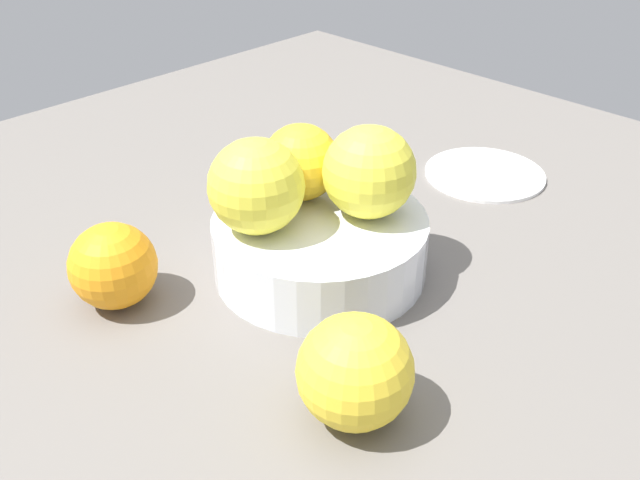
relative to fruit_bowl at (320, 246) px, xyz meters
The scene contains 8 objects.
ground_plane 3.66cm from the fruit_bowl, ahead, with size 110.00×110.00×2.00cm, color #66605B.
fruit_bowl is the anchor object (origin of this frame).
orange_in_bowl_0 7.77cm from the fruit_bowl, 112.19° to the right, with size 7.02×7.02×7.02cm, color yellow.
orange_in_bowl_1 8.91cm from the fruit_bowl, 28.06° to the right, with size 8.16×8.16×8.16cm, color yellow.
orange_in_bowl_2 8.22cm from the fruit_bowl, 147.56° to the left, with size 8.16×8.16×8.16cm, color yellow.
orange_loose_0 17.98cm from the fruit_bowl, 52.26° to the left, with size 8.13×8.13×8.13cm, color yellow.
orange_loose_1 17.95cm from the fruit_bowl, 30.38° to the right, with size 7.41×7.41×7.41cm, color orange.
side_plate 26.98cm from the fruit_bowl, behind, with size 13.62×13.62×0.80cm, color white.
Camera 1 is at (37.95, 37.51, 37.14)cm, focal length 39.70 mm.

